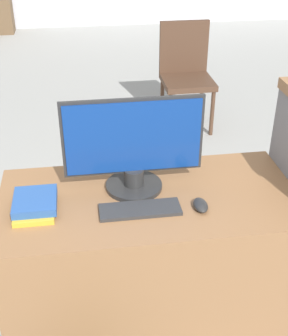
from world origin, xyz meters
The scene contains 6 objects.
desk centered at (0.00, 0.33, 0.37)m, with size 1.33×0.65×0.74m.
monitor centered at (-0.06, 0.41, 0.95)m, with size 0.61×0.26×0.43m.
keyboard centered at (-0.06, 0.22, 0.74)m, with size 0.34×0.12×0.02m.
mouse centered at (0.20, 0.21, 0.75)m, with size 0.06×0.11×0.03m.
book_stack centered at (-0.49, 0.30, 0.76)m, with size 0.18×0.22×0.06m.
far_chair centered at (0.69, 2.58, 0.52)m, with size 0.44×0.44×0.93m.
Camera 1 is at (-0.27, -1.37, 1.90)m, focal length 50.00 mm.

